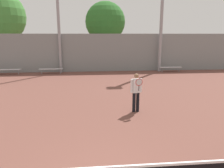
{
  "coord_description": "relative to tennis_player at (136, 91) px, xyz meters",
  "views": [
    {
      "loc": [
        -0.06,
        -3.54,
        3.32
      ],
      "look_at": [
        0.93,
        6.66,
        1.0
      ],
      "focal_mm": 35.0,
      "sensor_mm": 36.0,
      "label": 1
    }
  ],
  "objects": [
    {
      "name": "light_pole_far_right",
      "position": [
        4.4,
        10.62,
        5.27
      ],
      "size": [
        0.9,
        0.6,
        11.09
      ],
      "color": "#939399",
      "rests_on": "ground_plane"
    },
    {
      "name": "back_fence",
      "position": [
        -1.87,
        11.09,
        0.75
      ],
      "size": [
        34.28,
        0.06,
        3.41
      ],
      "color": "gray",
      "rests_on": "ground_plane"
    },
    {
      "name": "bench_by_gate",
      "position": [
        -9.0,
        10.12,
        -0.54
      ],
      "size": [
        2.19,
        0.4,
        0.45
      ],
      "color": "silver",
      "rests_on": "ground_plane"
    },
    {
      "name": "bench_courtside_far",
      "position": [
        -5.39,
        10.12,
        -0.54
      ],
      "size": [
        2.02,
        0.4,
        0.45
      ],
      "color": "silver",
      "rests_on": "ground_plane"
    },
    {
      "name": "tree_green_broad",
      "position": [
        -0.16,
        17.27,
        3.81
      ],
      "size": [
        4.62,
        4.62,
        7.1
      ],
      "color": "brown",
      "rests_on": "ground_plane"
    },
    {
      "name": "tennis_player",
      "position": [
        0.0,
        0.0,
        0.0
      ],
      "size": [
        0.51,
        0.45,
        1.71
      ],
      "rotation": [
        0.0,
        0.0,
        0.2
      ],
      "color": "black",
      "rests_on": "ground_plane"
    },
    {
      "name": "bench_adjacent_court",
      "position": [
        5.32,
        10.12,
        -0.54
      ],
      "size": [
        1.99,
        0.4,
        0.45
      ],
      "color": "silver",
      "rests_on": "ground_plane"
    }
  ]
}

